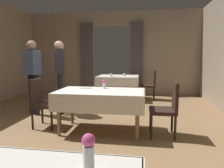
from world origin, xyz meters
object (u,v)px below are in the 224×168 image
Objects in this scene: flower_vase_mid at (104,84)px; dining_table_mid at (101,96)px; chair_mid_left at (42,101)px; person_waiter_by_doorway at (60,71)px; plate_mid_b at (86,88)px; glass_far_a at (111,75)px; person_diner_standing_aside at (33,71)px; glass_far_b at (124,75)px; chair_far_right at (151,83)px; dining_table_far at (118,79)px; flower_vase_near at (89,151)px; glass_far_c at (111,75)px; chair_mid_right at (168,106)px.

dining_table_mid is at bearing -93.69° from flower_vase_mid.
person_waiter_by_doorway reaches higher than chair_mid_left.
plate_mid_b is 2.77m from glass_far_a.
glass_far_a is at bearing 73.61° from chair_mid_left.
glass_far_b is at bearing 48.68° from person_diner_standing_aside.
chair_far_right is at bearing 70.99° from flower_vase_mid.
dining_table_far is 16.29× the size of glass_far_a.
glass_far_b is at bearing 87.46° from flower_vase_mid.
dining_table_far is 5.60m from flower_vase_near.
chair_mid_left is at bearing -110.88° from dining_table_far.
glass_far_b is (0.12, 2.79, -0.05)m from flower_vase_mid.
chair_far_right reaches higher than glass_far_c.
chair_mid_right is 3.12m from glass_far_c.
person_waiter_by_doorway is at bearing 18.50° from person_diner_standing_aside.
flower_vase_near is at bearing -84.50° from dining_table_far.
flower_vase_mid is 2.02× the size of glass_far_b.
chair_far_right is 0.54× the size of person_waiter_by_doorway.
dining_table_mid is at bearing -92.64° from glass_far_b.
dining_table_far is 2.74m from flower_vase_mid.
chair_mid_left is 3.06m from glass_far_a.
glass_far_a is (-0.32, 2.75, -0.05)m from flower_vase_mid.
person_waiter_by_doorway is at bearing 92.20° from chair_mid_left.
flower_vase_near is at bearing -65.08° from person_waiter_by_doorway.
chair_mid_left is at bearing 176.95° from chair_mid_right.
dining_table_far is 0.24m from glass_far_b.
dining_table_mid is 3.04m from glass_far_b.
glass_far_c is (0.10, 2.50, 0.04)m from plate_mid_b.
dining_table_far is 2.28m from person_waiter_by_doorway.
chair_mid_right reaches higher than glass_far_c.
person_waiter_by_doorway reaches higher than glass_far_a.
glass_far_b is at bearing 5.02° from glass_far_a.
person_waiter_by_doorway is at bearing -137.41° from chair_far_right.
dining_table_mid is 0.31m from flower_vase_mid.
person_waiter_by_doorway is at bearing 136.56° from plate_mid_b.
plate_mid_b is 1.60m from person_diner_standing_aside.
flower_vase_mid reaches higher than dining_table_mid.
person_diner_standing_aside is (-1.54, -1.87, 0.23)m from glass_far_c.
dining_table_mid is 0.42m from plate_mid_b.
person_diner_standing_aside is at bearing 154.31° from dining_table_mid.
glass_far_c is (-0.18, -0.26, 0.14)m from dining_table_far.
person_diner_standing_aside reaches higher than glass_far_c.
chair_far_right is at bearing 93.36° from chair_mid_right.
person_waiter_by_doorway is (-1.34, -1.99, 0.23)m from glass_far_b.
glass_far_b is (1.31, 2.96, 0.28)m from chair_mid_left.
chair_mid_left and chair_mid_right have the same top height.
person_waiter_by_doorway is (-1.20, 1.05, 0.37)m from dining_table_mid.
dining_table_mid is at bearing 177.43° from chair_mid_right.
flower_vase_mid is 2.77m from glass_far_a.
person_waiter_by_doorway reaches higher than glass_far_b.
chair_mid_right reaches higher than dining_table_far.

